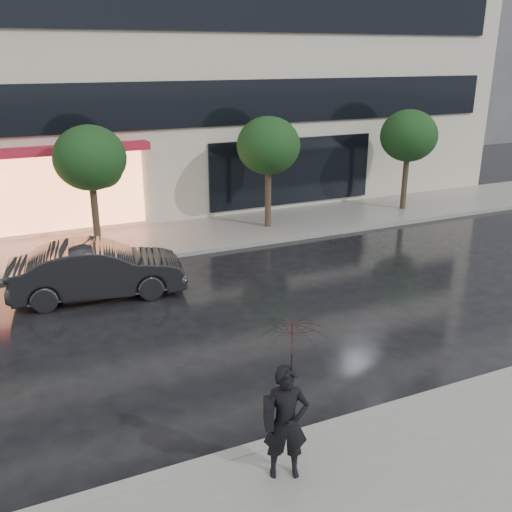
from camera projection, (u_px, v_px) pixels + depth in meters
ground at (353, 386)px, 10.83m from camera, size 120.00×120.00×0.00m
sidewalk_near at (482, 498)px, 8.02m from camera, size 60.00×4.50×0.12m
sidewalk_far at (186, 236)px, 19.60m from camera, size 60.00×3.50×0.12m
curb_near at (385, 411)px, 9.95m from camera, size 60.00×0.25×0.14m
curb_far at (203, 251)px, 18.10m from camera, size 60.00×0.25×0.14m
bg_building_right at (443, 25)px, 42.33m from camera, size 12.00×12.00×16.00m
tree_mid_west at (92, 160)px, 17.31m from camera, size 2.20×2.20×3.99m
tree_mid_east at (270, 148)px, 19.65m from camera, size 2.20×2.20×3.99m
tree_far_east at (409, 138)px, 22.00m from camera, size 2.20×2.20×3.99m
parked_car at (98, 270)px, 14.65m from camera, size 4.54×2.08×1.44m
pedestrian_with_umbrella at (290, 378)px, 7.87m from camera, size 1.25×1.26×2.48m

